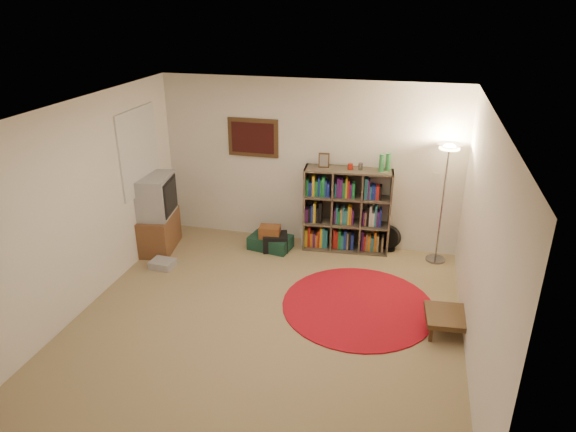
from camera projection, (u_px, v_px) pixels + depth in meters
name	position (u px, v px, depth m)	size (l,w,h in m)	color
room	(263.00, 220.00, 5.70)	(4.54, 4.54, 2.54)	#8E7953
bookshelf	(346.00, 211.00, 7.61)	(1.30, 0.47, 1.53)	#4B4032
floor_lamp	(447.00, 165.00, 6.93)	(0.34, 0.34, 1.75)	gray
floor_fan	(389.00, 238.00, 7.72)	(0.35, 0.24, 0.40)	black
tv_stand	(154.00, 214.00, 7.64)	(0.68, 0.88, 1.16)	brown
dvd_box	(163.00, 264.00, 7.29)	(0.33, 0.28, 0.11)	#9B9A9E
suitcase	(271.00, 242.00, 7.82)	(0.68, 0.50, 0.20)	#123225
wicker_basket	(270.00, 232.00, 7.72)	(0.33, 0.26, 0.18)	brown
duffel_bag	(275.00, 242.00, 7.76)	(0.44, 0.40, 0.26)	black
paper_towel	(305.00, 237.00, 7.91)	(0.16, 0.16, 0.28)	silver
red_rug	(358.00, 305.00, 6.39)	(1.89, 1.89, 0.02)	maroon
side_table	(449.00, 317.00, 5.83)	(0.56, 0.56, 0.24)	#392514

